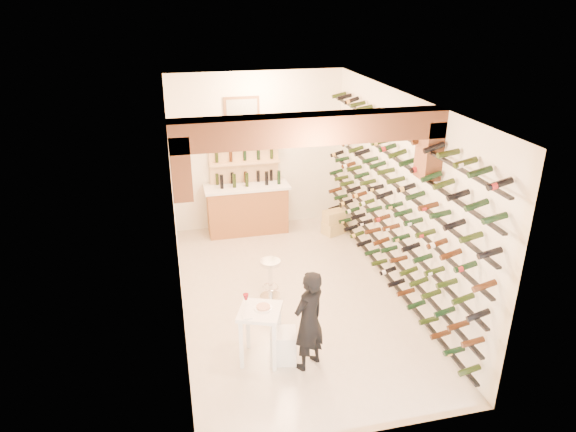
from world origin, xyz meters
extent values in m
plane|color=beige|center=(0.00, 0.00, 0.00)|extent=(6.00, 6.00, 0.00)
cube|color=#EEE7CF|center=(0.00, 3.00, 1.60)|extent=(3.50, 0.02, 3.20)
cube|color=#EEE7CF|center=(0.00, -3.00, 1.60)|extent=(3.50, 0.02, 3.20)
cube|color=#EEE7CF|center=(-1.75, 0.00, 1.60)|extent=(0.02, 6.00, 3.20)
cube|color=#EEE7CF|center=(1.75, 0.00, 1.60)|extent=(0.02, 6.00, 3.20)
cube|color=#A55D3A|center=(0.00, 0.00, 3.20)|extent=(3.50, 6.00, 0.02)
cube|color=brown|center=(0.00, -1.00, 3.02)|extent=(3.50, 0.35, 0.36)
cube|color=brown|center=(-1.63, -1.00, 2.65)|extent=(0.24, 0.35, 0.80)
cube|color=brown|center=(1.63, -1.00, 2.65)|extent=(0.24, 0.35, 0.80)
cube|color=black|center=(1.59, 0.00, 0.25)|extent=(0.06, 5.70, 0.03)
cube|color=black|center=(1.59, 0.00, 0.65)|extent=(0.06, 5.70, 0.03)
cube|color=black|center=(1.59, 0.00, 1.05)|extent=(0.06, 5.70, 0.03)
cube|color=black|center=(1.59, 0.00, 1.45)|extent=(0.06, 5.70, 0.03)
cube|color=black|center=(1.59, 0.00, 1.85)|extent=(0.06, 5.70, 0.03)
cube|color=black|center=(1.59, 0.00, 2.25)|extent=(0.06, 5.70, 0.03)
cube|color=black|center=(1.59, 0.00, 2.65)|extent=(0.06, 5.70, 0.03)
cube|color=#985C2F|center=(-0.30, 2.65, 0.48)|extent=(1.60, 0.55, 0.96)
cube|color=white|center=(-0.30, 2.65, 0.98)|extent=(1.70, 0.62, 0.05)
cube|color=tan|center=(-0.30, 2.92, 1.00)|extent=(1.40, 0.10, 2.00)
cube|color=tan|center=(-0.30, 2.82, 0.45)|extent=(1.40, 0.28, 0.04)
cube|color=tan|center=(-0.30, 2.82, 0.95)|extent=(1.40, 0.28, 0.04)
cube|color=tan|center=(-0.30, 2.82, 1.45)|extent=(1.40, 0.28, 0.04)
cube|color=tan|center=(-0.30, 2.82, 1.95)|extent=(1.40, 0.28, 0.04)
cube|color=brown|center=(-0.30, 2.97, 2.45)|extent=(0.70, 0.04, 0.55)
cube|color=#99998C|center=(-0.30, 2.94, 2.45)|extent=(0.60, 0.01, 0.45)
cube|color=white|center=(-0.79, -1.44, 0.75)|extent=(0.69, 0.69, 0.05)
cube|color=white|center=(-1.06, -1.57, 0.36)|extent=(0.05, 0.05, 0.73)
cube|color=white|center=(-0.66, -1.72, 0.36)|extent=(0.05, 0.05, 0.73)
cube|color=white|center=(-0.91, -1.16, 0.36)|extent=(0.05, 0.05, 0.73)
cube|color=white|center=(-0.51, -1.31, 0.36)|extent=(0.05, 0.05, 0.73)
cylinder|color=white|center=(-0.73, -1.42, 0.79)|extent=(0.25, 0.25, 0.02)
cylinder|color=#BF7266|center=(-0.73, -1.42, 0.80)|extent=(0.19, 0.19, 0.02)
cube|color=white|center=(-0.97, -1.56, 0.79)|extent=(0.12, 0.12, 0.02)
cylinder|color=white|center=(-0.94, -1.29, 0.78)|extent=(0.07, 0.07, 0.00)
cylinder|color=white|center=(-0.94, -1.29, 0.83)|extent=(0.01, 0.01, 0.09)
cone|color=#630813|center=(-0.94, -1.29, 0.90)|extent=(0.08, 0.08, 0.08)
cube|color=white|center=(-0.50, -1.52, 0.22)|extent=(0.41, 0.41, 0.44)
imported|color=black|center=(-0.20, -1.72, 0.70)|extent=(0.62, 0.56, 1.41)
cylinder|color=silver|center=(-0.35, 0.04, 0.01)|extent=(0.35, 0.35, 0.03)
cylinder|color=silver|center=(-0.35, 0.04, 0.32)|extent=(0.07, 0.07, 0.61)
cylinder|color=silver|center=(-0.35, 0.04, 0.64)|extent=(0.33, 0.33, 0.06)
torus|color=silver|center=(-0.35, 0.04, 0.19)|extent=(0.26, 0.26, 0.02)
cube|color=tan|center=(1.40, 2.16, 0.13)|extent=(0.51, 0.44, 0.26)
cube|color=tan|center=(1.40, 2.16, 0.38)|extent=(0.46, 0.37, 0.24)
camera|label=1|loc=(-1.74, -7.11, 4.57)|focal=32.49mm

